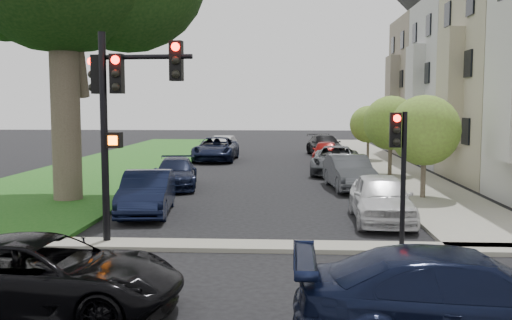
# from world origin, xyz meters

# --- Properties ---
(ground) EXTENTS (140.00, 140.00, 0.00)m
(ground) POSITION_xyz_m (0.00, 0.00, 0.00)
(ground) COLOR black
(ground) RESTS_ON ground
(grass_strip) EXTENTS (8.00, 44.00, 0.12)m
(grass_strip) POSITION_xyz_m (-9.00, 24.00, 0.06)
(grass_strip) COLOR #174F14
(grass_strip) RESTS_ON ground
(sidewalk_right) EXTENTS (3.50, 44.00, 0.12)m
(sidewalk_right) POSITION_xyz_m (6.75, 24.00, 0.06)
(sidewalk_right) COLOR gray
(sidewalk_right) RESTS_ON ground
(sidewalk_cross) EXTENTS (60.00, 1.00, 0.12)m
(sidewalk_cross) POSITION_xyz_m (0.00, 2.00, 0.06)
(sidewalk_cross) COLOR gray
(sidewalk_cross) RESTS_ON ground
(house_c) EXTENTS (7.70, 7.55, 15.97)m
(house_c) POSITION_xyz_m (12.45, 23.00, 6.93)
(house_c) COLOR silver
(house_c) RESTS_ON ground
(house_d) EXTENTS (7.70, 7.55, 15.97)m
(house_d) POSITION_xyz_m (12.45, 30.50, 6.93)
(house_d) COLOR gray
(house_d) RESTS_ON ground
(small_tree_a) EXTENTS (2.71, 2.71, 4.07)m
(small_tree_a) POSITION_xyz_m (6.20, 9.79, 2.71)
(small_tree_a) COLOR #443C2E
(small_tree_a) RESTS_ON ground
(small_tree_b) EXTENTS (2.77, 2.77, 4.15)m
(small_tree_b) POSITION_xyz_m (6.20, 16.98, 2.76)
(small_tree_b) COLOR #443C2E
(small_tree_b) RESTS_ON ground
(small_tree_c) EXTENTS (2.42, 2.42, 3.63)m
(small_tree_c) POSITION_xyz_m (6.20, 25.07, 2.41)
(small_tree_c) COLOR #443C2E
(small_tree_c) RESTS_ON ground
(traffic_signal_main) EXTENTS (2.71, 0.70, 5.55)m
(traffic_signal_main) POSITION_xyz_m (-3.36, 2.24, 3.83)
(traffic_signal_main) COLOR black
(traffic_signal_main) RESTS_ON ground
(traffic_signal_secondary) EXTENTS (0.45, 0.36, 3.52)m
(traffic_signal_secondary) POSITION_xyz_m (3.79, 2.19, 2.45)
(traffic_signal_secondary) COLOR black
(traffic_signal_secondary) RESTS_ON ground
(car_cross_near) EXTENTS (5.01, 2.44, 1.37)m
(car_cross_near) POSITION_xyz_m (-3.33, -2.75, 0.69)
(car_cross_near) COLOR black
(car_cross_near) RESTS_ON ground
(car_cross_far) EXTENTS (5.23, 2.17, 1.51)m
(car_cross_far) POSITION_xyz_m (3.66, -3.91, 0.76)
(car_cross_far) COLOR black
(car_cross_far) RESTS_ON ground
(car_parked_0) EXTENTS (1.91, 4.50, 1.52)m
(car_parked_0) POSITION_xyz_m (3.92, 5.58, 0.76)
(car_parked_0) COLOR silver
(car_parked_0) RESTS_ON ground
(car_parked_1) EXTENTS (2.08, 4.71, 1.50)m
(car_parked_1) POSITION_xyz_m (3.65, 12.46, 0.75)
(car_parked_1) COLOR #3F4247
(car_parked_1) RESTS_ON ground
(car_parked_2) EXTENTS (3.05, 5.59, 1.49)m
(car_parked_2) POSITION_xyz_m (3.53, 18.03, 0.74)
(car_parked_2) COLOR #3F4247
(car_parked_2) RESTS_ON ground
(car_parked_3) EXTENTS (2.06, 4.24, 1.39)m
(car_parked_3) POSITION_xyz_m (3.41, 24.25, 0.70)
(car_parked_3) COLOR maroon
(car_parked_3) RESTS_ON ground
(car_parked_4) EXTENTS (2.79, 5.42, 1.51)m
(car_parked_4) POSITION_xyz_m (3.66, 29.10, 0.75)
(car_parked_4) COLOR black
(car_parked_4) RESTS_ON ground
(car_parked_5) EXTENTS (2.03, 4.57, 1.46)m
(car_parked_5) POSITION_xyz_m (-3.76, 6.43, 0.73)
(car_parked_5) COLOR black
(car_parked_5) RESTS_ON ground
(car_parked_6) EXTENTS (2.47, 4.75, 1.32)m
(car_parked_6) POSITION_xyz_m (-4.00, 12.51, 0.66)
(car_parked_6) COLOR black
(car_parked_6) RESTS_ON ground
(car_parked_8) EXTENTS (2.66, 5.68, 1.57)m
(car_parked_8) POSITION_xyz_m (-3.75, 24.75, 0.79)
(car_parked_8) COLOR black
(car_parked_8) RESTS_ON ground
(car_parked_9) EXTENTS (1.81, 4.14, 1.32)m
(car_parked_9) POSITION_xyz_m (-3.96, 30.60, 0.66)
(car_parked_9) COLOR silver
(car_parked_9) RESTS_ON ground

